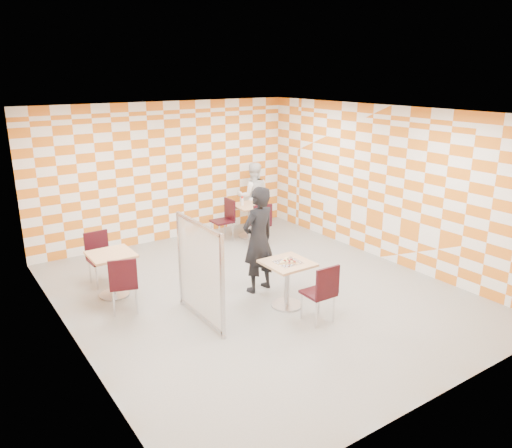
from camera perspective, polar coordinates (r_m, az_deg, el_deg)
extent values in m
plane|color=gray|center=(8.55, 0.20, -7.83)|extent=(7.00, 7.00, 0.00)
plane|color=white|center=(7.77, 0.23, 12.65)|extent=(7.00, 7.00, 0.00)
plane|color=white|center=(11.02, -10.18, 5.83)|extent=(6.00, 0.00, 6.00)
plane|color=white|center=(6.87, -20.91, -1.89)|extent=(0.00, 7.00, 7.00)
plane|color=white|center=(9.99, 14.60, 4.39)|extent=(0.00, 7.00, 7.00)
cube|color=tan|center=(7.82, 3.62, -4.50)|extent=(0.70, 0.70, 0.04)
cylinder|color=#A5A5AA|center=(7.96, 3.57, -6.91)|extent=(0.08, 0.08, 0.70)
cylinder|color=#A5A5AA|center=(8.11, 3.52, -9.20)|extent=(0.50, 0.50, 0.03)
cube|color=tan|center=(11.12, -0.75, 2.12)|extent=(0.70, 0.70, 0.04)
cylinder|color=#A5A5AA|center=(11.21, -0.75, 0.34)|extent=(0.08, 0.08, 0.70)
cylinder|color=#A5A5AA|center=(11.32, -0.74, -1.38)|extent=(0.50, 0.50, 0.03)
cube|color=tan|center=(8.50, -16.24, -3.36)|extent=(0.70, 0.70, 0.04)
cylinder|color=#A5A5AA|center=(8.63, -16.05, -5.60)|extent=(0.08, 0.08, 0.70)
cylinder|color=#A5A5AA|center=(8.77, -15.86, -7.75)|extent=(0.50, 0.50, 0.03)
cube|color=black|center=(7.52, 7.11, -7.84)|extent=(0.43, 0.43, 0.04)
cube|color=black|center=(7.28, 8.19, -6.59)|extent=(0.42, 0.05, 0.45)
cylinder|color=silver|center=(7.83, 7.21, -8.67)|extent=(0.03, 0.03, 0.43)
cylinder|color=silver|center=(7.64, 5.22, -9.31)|extent=(0.03, 0.03, 0.43)
cylinder|color=silver|center=(7.61, 8.87, -9.57)|extent=(0.03, 0.03, 0.43)
cylinder|color=silver|center=(7.40, 6.87, -10.26)|extent=(0.03, 0.03, 0.43)
cube|color=black|center=(10.75, 0.36, 0.04)|extent=(0.50, 0.50, 0.04)
cube|color=black|center=(10.50, 0.77, 1.04)|extent=(0.42, 0.13, 0.45)
cylinder|color=silver|center=(11.03, 0.85, -0.79)|extent=(0.03, 0.03, 0.43)
cylinder|color=silver|center=(10.91, -0.80, -0.99)|extent=(0.03, 0.03, 0.43)
cylinder|color=silver|center=(10.73, 1.54, -1.31)|extent=(0.03, 0.03, 0.43)
cylinder|color=silver|center=(10.61, -0.15, -1.53)|extent=(0.03, 0.03, 0.43)
cube|color=black|center=(10.94, -3.89, 0.30)|extent=(0.42, 0.42, 0.04)
cube|color=black|center=(10.96, -3.02, 1.72)|extent=(0.04, 0.42, 0.45)
cylinder|color=silver|center=(11.07, -5.07, -0.80)|extent=(0.03, 0.03, 0.43)
cylinder|color=silver|center=(10.79, -4.19, -1.26)|extent=(0.03, 0.03, 0.43)
cylinder|color=silver|center=(11.23, -3.56, -0.50)|extent=(0.03, 0.03, 0.43)
cylinder|color=silver|center=(10.95, -2.65, -0.94)|extent=(0.03, 0.03, 0.43)
cube|color=black|center=(8.02, -14.87, -6.66)|extent=(0.53, 0.53, 0.04)
cube|color=black|center=(7.74, -14.97, -5.55)|extent=(0.41, 0.17, 0.45)
cylinder|color=silver|center=(8.27, -13.59, -7.60)|extent=(0.03, 0.03, 0.43)
cylinder|color=silver|center=(8.27, -15.96, -7.78)|extent=(0.03, 0.03, 0.43)
cylinder|color=silver|center=(7.96, -13.47, -8.59)|extent=(0.03, 0.03, 0.43)
cylinder|color=silver|center=(7.96, -15.94, -8.79)|extent=(0.03, 0.03, 0.43)
cube|color=black|center=(9.11, -17.22, -3.96)|extent=(0.44, 0.44, 0.04)
cube|color=black|center=(9.20, -17.78, -2.14)|extent=(0.42, 0.06, 0.45)
cylinder|color=silver|center=(8.99, -17.74, -5.90)|extent=(0.03, 0.03, 0.43)
cylinder|color=silver|center=(9.09, -15.72, -5.45)|extent=(0.03, 0.03, 0.43)
cylinder|color=silver|center=(9.29, -18.44, -5.21)|extent=(0.03, 0.03, 0.43)
cylinder|color=silver|center=(9.39, -16.48, -4.79)|extent=(0.03, 0.03, 0.43)
cube|color=white|center=(7.37, -6.43, -5.35)|extent=(0.02, 1.30, 1.40)
cube|color=#B2B2B7|center=(7.13, -6.62, 0.00)|extent=(0.05, 1.30, 0.05)
cube|color=#B2B2B7|center=(7.68, -6.25, -10.33)|extent=(0.05, 1.30, 0.05)
cube|color=#B2B2B7|center=(6.85, -3.85, -7.09)|extent=(0.05, 0.05, 1.50)
cylinder|color=#B2B2B7|center=(7.20, -3.73, -12.73)|extent=(0.08, 0.08, 0.05)
cube|color=#B2B2B7|center=(7.92, -8.65, -3.84)|extent=(0.05, 0.05, 1.50)
cylinder|color=#B2B2B7|center=(8.22, -8.41, -8.89)|extent=(0.08, 0.08, 0.05)
imported|color=black|center=(8.32, 0.28, -1.82)|extent=(0.73, 0.54, 1.81)
imported|color=white|center=(11.72, -0.32, 3.23)|extent=(0.95, 0.86, 1.59)
cube|color=silver|center=(7.79, 3.71, -4.38)|extent=(0.38, 0.34, 0.01)
cone|color=tan|center=(7.79, 3.71, -4.30)|extent=(0.40, 0.40, 0.02)
cone|color=#F2D88C|center=(7.80, 3.63, -4.15)|extent=(0.33, 0.33, 0.01)
cylinder|color=maroon|center=(7.67, 3.82, -4.45)|extent=(0.04, 0.04, 0.01)
cylinder|color=maroon|center=(7.74, 4.42, -4.26)|extent=(0.04, 0.04, 0.01)
cylinder|color=maroon|center=(7.77, 3.81, -4.18)|extent=(0.04, 0.04, 0.01)
cylinder|color=maroon|center=(7.77, 3.29, -4.15)|extent=(0.04, 0.04, 0.01)
cylinder|color=maroon|center=(7.82, 4.02, -4.02)|extent=(0.04, 0.04, 0.01)
torus|color=black|center=(7.79, 4.14, -4.12)|extent=(0.03, 0.03, 0.01)
torus|color=black|center=(7.72, 3.87, -4.29)|extent=(0.03, 0.03, 0.01)
torus|color=black|center=(7.82, 3.65, -4.01)|extent=(0.03, 0.03, 0.01)
torus|color=black|center=(7.73, 3.40, -4.28)|extent=(0.03, 0.03, 0.01)
cylinder|color=white|center=(11.04, -1.59, 2.55)|extent=(0.06, 0.06, 0.16)
cylinder|color=red|center=(11.02, -1.59, 3.05)|extent=(0.04, 0.04, 0.04)
cylinder|color=black|center=(11.17, 0.00, 2.83)|extent=(0.07, 0.07, 0.20)
cylinder|color=red|center=(11.14, 0.00, 3.40)|extent=(0.03, 0.03, 0.03)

